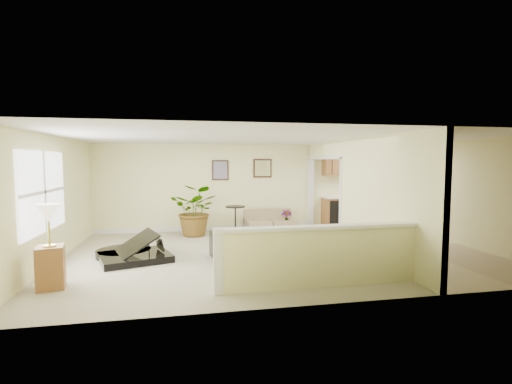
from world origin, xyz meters
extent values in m
plane|color=tan|center=(0.00, 0.00, 0.00)|extent=(9.00, 9.00, 0.00)
cube|color=#F0EBA4|center=(0.00, 3.00, 1.25)|extent=(9.00, 0.04, 2.50)
cube|color=#F0EBA4|center=(0.00, -3.00, 1.25)|extent=(9.00, 0.04, 2.50)
cube|color=#F0EBA4|center=(-4.50, 0.00, 1.25)|extent=(0.04, 6.00, 2.50)
cube|color=#F0EBA4|center=(4.50, 0.00, 1.25)|extent=(0.04, 6.00, 2.50)
cube|color=silver|center=(0.00, 0.00, 2.50)|extent=(9.00, 6.00, 0.04)
cube|color=tan|center=(3.15, 0.00, 0.00)|extent=(2.70, 6.00, 0.01)
cube|color=#F0EBA4|center=(1.80, -1.20, 1.25)|extent=(0.12, 3.60, 2.50)
cube|color=#F0EBA4|center=(1.80, 1.77, 2.30)|extent=(0.12, 2.35, 0.40)
cube|color=#F0EBA4|center=(0.15, -2.30, 0.47)|extent=(3.30, 0.12, 0.95)
cube|color=silver|center=(0.15, -2.30, 0.96)|extent=(3.40, 0.22, 0.05)
cube|color=silver|center=(-1.50, -2.30, 0.50)|extent=(0.14, 0.14, 1.00)
cube|color=white|center=(-4.49, -0.50, 1.45)|extent=(0.05, 2.15, 1.45)
cube|color=#352013|center=(-0.95, 2.98, 1.75)|extent=(0.48, 0.03, 0.58)
cube|color=#945E77|center=(-0.95, 2.96, 1.75)|extent=(0.40, 0.01, 0.50)
cube|color=#352013|center=(0.30, 2.98, 1.80)|extent=(0.55, 0.03, 0.55)
cube|color=white|center=(0.30, 2.96, 1.80)|extent=(0.46, 0.01, 0.46)
cube|color=olive|center=(3.30, 2.70, 0.45)|extent=(2.30, 0.60, 0.90)
cube|color=silver|center=(3.30, 2.70, 0.92)|extent=(2.36, 0.65, 0.04)
cube|color=black|center=(2.50, 2.69, 0.43)|extent=(0.60, 0.60, 0.84)
cube|color=olive|center=(3.30, 2.82, 1.95)|extent=(2.30, 0.35, 0.75)
cube|color=black|center=(-2.98, -0.07, 0.70)|extent=(1.60, 1.48, 0.27)
cylinder|color=black|center=(-3.12, 0.42, 0.70)|extent=(1.12, 1.12, 0.27)
cube|color=white|center=(-2.20, -0.07, 0.66)|extent=(0.47, 0.92, 0.02)
cube|color=black|center=(-3.07, 0.02, 0.94)|extent=(1.31, 1.31, 0.61)
cube|color=black|center=(-1.22, -0.25, 0.27)|extent=(0.50, 0.84, 0.53)
cube|color=tan|center=(0.43, 2.50, 0.20)|extent=(1.45, 0.88, 0.39)
cube|color=tan|center=(0.43, 2.80, 0.60)|extent=(1.41, 0.28, 0.41)
cube|color=tan|center=(-0.19, 2.50, 0.47)|extent=(0.22, 0.80, 0.15)
cube|color=tan|center=(1.05, 2.50, 0.47)|extent=(0.22, 0.80, 0.15)
cylinder|color=black|center=(-0.62, 2.25, 0.02)|extent=(0.39, 0.39, 0.03)
cylinder|color=black|center=(-0.62, 2.25, 0.39)|extent=(0.04, 0.04, 0.75)
cylinder|color=black|center=(-0.62, 2.25, 0.76)|extent=(0.54, 0.54, 0.03)
cylinder|color=black|center=(-1.68, 2.24, 0.14)|extent=(0.40, 0.40, 0.28)
imported|color=#174D18|center=(-1.68, 2.24, 0.69)|extent=(1.57, 1.48, 1.39)
cylinder|color=black|center=(0.91, 2.48, 0.11)|extent=(0.31, 0.31, 0.21)
imported|color=#174D18|center=(0.91, 2.48, 0.30)|extent=(0.43, 0.43, 0.59)
cube|color=olive|center=(-4.06, -1.55, 0.34)|extent=(0.46, 0.46, 0.67)
cylinder|color=gold|center=(-4.06, -1.55, 0.68)|extent=(0.18, 0.18, 0.02)
cylinder|color=gold|center=(-4.06, -1.55, 0.91)|extent=(0.03, 0.03, 0.45)
cone|color=beige|center=(-4.06, -1.55, 1.19)|extent=(0.36, 0.36, 0.29)
camera|label=1|loc=(-1.98, -7.76, 1.99)|focal=26.00mm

